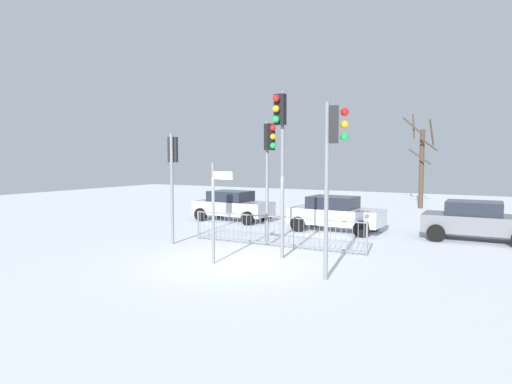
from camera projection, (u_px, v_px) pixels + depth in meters
name	position (u px, v px, depth m)	size (l,w,h in m)	color
ground_plane	(235.00, 262.00, 12.98)	(60.00, 60.00, 0.00)	white
traffic_light_mid_right	(280.00, 137.00, 13.09)	(0.33, 0.57, 5.03)	slate
traffic_light_foreground_left	(173.00, 164.00, 15.74)	(0.39, 0.54, 3.91)	slate
traffic_light_rear_left	(269.00, 155.00, 15.18)	(0.50, 0.43, 4.33)	slate
traffic_light_foreground_right	(333.00, 150.00, 10.83)	(0.55, 0.37, 4.42)	slate
direction_sign_post	(215.00, 207.00, 12.65)	(0.78, 0.19, 2.92)	slate
pedestrian_guard_railing	(274.00, 231.00, 15.20)	(6.45, 0.15, 1.07)	slate
car_grey_mid	(477.00, 220.00, 16.29)	(3.82, 1.96, 1.47)	slate
car_silver_near	(233.00, 205.00, 21.63)	(3.84, 2.01, 1.47)	#B2B5BA
car_white_trailing	(335.00, 213.00, 18.47)	(3.85, 2.02, 1.47)	silver
bare_tree_left	(421.00, 163.00, 26.96)	(2.06, 1.69, 5.84)	#473828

